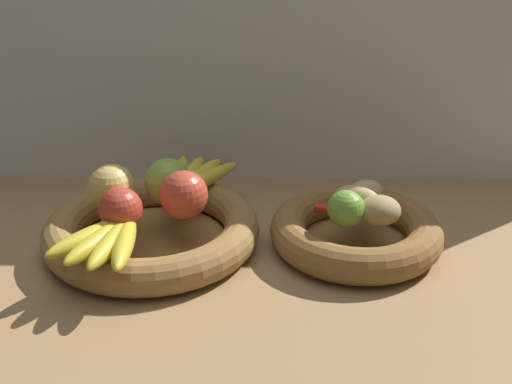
# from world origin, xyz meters

# --- Properties ---
(ground_plane) EXTENTS (1.40, 0.90, 0.03)m
(ground_plane) POSITION_xyz_m (0.00, 0.00, -0.01)
(ground_plane) COLOR #9E774C
(back_wall) EXTENTS (1.40, 0.03, 0.55)m
(back_wall) POSITION_xyz_m (0.00, 0.30, 0.28)
(back_wall) COLOR silver
(back_wall) RESTS_ON ground_plane
(fruit_bowl_left) EXTENTS (0.35, 0.35, 0.06)m
(fruit_bowl_left) POSITION_xyz_m (-0.18, 0.01, 0.03)
(fruit_bowl_left) COLOR olive
(fruit_bowl_left) RESTS_ON ground_plane
(fruit_bowl_right) EXTENTS (0.28, 0.28, 0.06)m
(fruit_bowl_right) POSITION_xyz_m (0.15, 0.01, 0.03)
(fruit_bowl_right) COLOR brown
(fruit_bowl_right) RESTS_ON ground_plane
(apple_green_back) EXTENTS (0.08, 0.08, 0.08)m
(apple_green_back) POSITION_xyz_m (-0.16, 0.05, 0.10)
(apple_green_back) COLOR #8CAD3D
(apple_green_back) RESTS_ON fruit_bowl_left
(apple_red_right) EXTENTS (0.08, 0.08, 0.08)m
(apple_red_right) POSITION_xyz_m (-0.13, -0.00, 0.10)
(apple_red_right) COLOR #CC422D
(apple_red_right) RESTS_ON fruit_bowl_left
(apple_red_front) EXTENTS (0.07, 0.07, 0.07)m
(apple_red_front) POSITION_xyz_m (-0.22, -0.04, 0.09)
(apple_red_front) COLOR #B73828
(apple_red_front) RESTS_ON fruit_bowl_left
(apple_golden_left) EXTENTS (0.08, 0.08, 0.08)m
(apple_golden_left) POSITION_xyz_m (-0.25, 0.03, 0.10)
(apple_golden_left) COLOR #DBB756
(apple_golden_left) RESTS_ON fruit_bowl_left
(banana_bunch_front) EXTENTS (0.13, 0.17, 0.03)m
(banana_bunch_front) POSITION_xyz_m (-0.23, -0.10, 0.07)
(banana_bunch_front) COLOR gold
(banana_bunch_front) RESTS_ON fruit_bowl_left
(banana_bunch_back) EXTENTS (0.12, 0.19, 0.03)m
(banana_bunch_back) POSITION_xyz_m (-0.13, 0.13, 0.07)
(banana_bunch_back) COLOR yellow
(banana_bunch_back) RESTS_ON fruit_bowl_left
(potato_small) EXTENTS (0.07, 0.06, 0.05)m
(potato_small) POSITION_xyz_m (0.18, -0.02, 0.08)
(potato_small) COLOR #A38451
(potato_small) RESTS_ON fruit_bowl_right
(potato_large) EXTENTS (0.09, 0.08, 0.05)m
(potato_large) POSITION_xyz_m (0.15, 0.01, 0.08)
(potato_large) COLOR tan
(potato_large) RESTS_ON fruit_bowl_right
(potato_back) EXTENTS (0.08, 0.08, 0.04)m
(potato_back) POSITION_xyz_m (0.17, 0.05, 0.08)
(potato_back) COLOR tan
(potato_back) RESTS_ON fruit_bowl_right
(lime_near) EXTENTS (0.06, 0.06, 0.06)m
(lime_near) POSITION_xyz_m (0.12, -0.03, 0.09)
(lime_near) COLOR #6B9E33
(lime_near) RESTS_ON fruit_bowl_right
(chili_pepper) EXTENTS (0.13, 0.07, 0.02)m
(chili_pepper) POSITION_xyz_m (0.14, -0.01, 0.07)
(chili_pepper) COLOR red
(chili_pepper) RESTS_ON fruit_bowl_right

